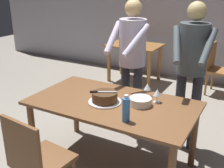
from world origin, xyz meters
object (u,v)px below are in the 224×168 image
at_px(wine_glass_near, 147,87).
at_px(background_table, 135,53).
at_px(wine_glass_far, 157,93).
at_px(chair_near_side, 36,158).
at_px(background_chair_0, 217,67).
at_px(water_bottle, 126,109).
at_px(main_dining_table, 112,111).
at_px(person_standing_beside, 192,62).
at_px(plate_stack, 140,101).
at_px(person_cutting_cake, 132,55).
at_px(cake_on_platter, 105,98).
at_px(cake_knife, 98,92).

relative_size(wine_glass_near, background_table, 0.14).
relative_size(wine_glass_far, chair_near_side, 0.16).
bearing_deg(background_chair_0, water_bottle, -95.57).
height_order(main_dining_table, wine_glass_near, wine_glass_near).
relative_size(water_bottle, person_standing_beside, 0.15).
height_order(water_bottle, person_standing_beside, person_standing_beside).
distance_m(plate_stack, person_cutting_cake, 0.78).
distance_m(water_bottle, chair_near_side, 0.87).
relative_size(cake_on_platter, background_table, 0.34).
height_order(wine_glass_near, background_table, wine_glass_near).
bearing_deg(wine_glass_near, plate_stack, -82.79).
height_order(water_bottle, background_table, water_bottle).
xyz_separation_m(plate_stack, wine_glass_near, (-0.03, 0.25, 0.06)).
bearing_deg(wine_glass_far, water_bottle, -100.28).
distance_m(main_dining_table, person_standing_beside, 1.02).
bearing_deg(person_standing_beside, cake_on_platter, -131.20).
height_order(plate_stack, person_standing_beside, person_standing_beside).
bearing_deg(plate_stack, water_bottle, -86.37).
bearing_deg(wine_glass_near, water_bottle, -84.93).
xyz_separation_m(cake_on_platter, chair_near_side, (-0.21, -0.80, -0.31)).
relative_size(wine_glass_far, person_standing_beside, 0.08).
distance_m(cake_on_platter, background_chair_0, 2.83).
distance_m(water_bottle, person_standing_beside, 1.08).
distance_m(cake_knife, person_standing_beside, 1.09).
bearing_deg(background_table, person_standing_beside, -50.80).
bearing_deg(background_chair_0, cake_knife, -104.60).
distance_m(person_standing_beside, background_table, 2.50).
relative_size(background_table, background_chair_0, 1.11).
distance_m(person_cutting_cake, person_standing_beside, 0.71).
distance_m(wine_glass_far, person_cutting_cake, 0.73).
bearing_deg(water_bottle, wine_glass_near, 95.07).
relative_size(cake_on_platter, person_cutting_cake, 0.20).
distance_m(cake_knife, wine_glass_near, 0.55).
bearing_deg(cake_on_platter, person_standing_beside, 48.80).
relative_size(person_standing_beside, chair_near_side, 1.91).
height_order(cake_knife, background_table, cake_knife).
xyz_separation_m(cake_knife, wine_glass_far, (0.52, 0.30, -0.01)).
distance_m(water_bottle, background_table, 3.19).
xyz_separation_m(chair_near_side, background_table, (-0.68, 3.45, 0.09)).
xyz_separation_m(cake_knife, plate_stack, (0.41, 0.15, -0.08)).
distance_m(plate_stack, background_table, 2.83).
xyz_separation_m(cake_knife, background_chair_0, (0.72, 2.77, -0.37)).
distance_m(cake_knife, chair_near_side, 0.86).
bearing_deg(cake_on_platter, wine_glass_far, 29.29).
bearing_deg(wine_glass_far, main_dining_table, -151.95).
bearing_deg(person_standing_beside, main_dining_table, -130.17).
xyz_separation_m(person_cutting_cake, background_chair_0, (0.71, 2.01, -0.58)).
relative_size(cake_knife, background_chair_0, 0.27).
xyz_separation_m(cake_on_platter, wine_glass_far, (0.46, 0.26, 0.05)).
xyz_separation_m(cake_knife, water_bottle, (0.43, -0.22, -0.00)).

